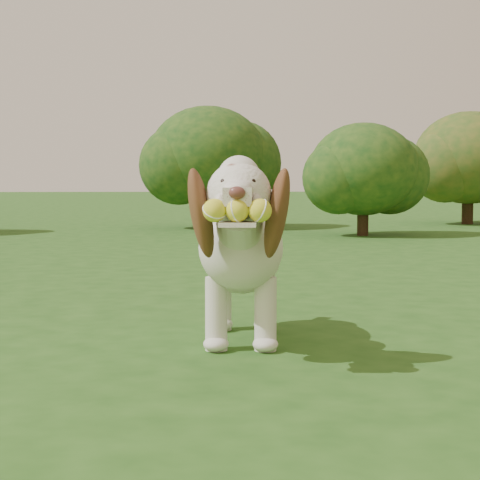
{
  "coord_description": "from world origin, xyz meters",
  "views": [
    {
      "loc": [
        -0.83,
        -3.64,
        0.75
      ],
      "look_at": [
        -0.59,
        -0.34,
        0.49
      ],
      "focal_mm": 60.0,
      "sensor_mm": 36.0,
      "label": 1
    }
  ],
  "objects": [
    {
      "name": "shrub_d",
      "position": [
        3.81,
        9.06,
        1.07
      ],
      "size": [
        1.76,
        1.76,
        1.82
      ],
      "color": "#382314",
      "rests_on": "ground"
    },
    {
      "name": "shrub_b",
      "position": [
        -0.44,
        8.36,
        1.07
      ],
      "size": [
        1.76,
        1.76,
        1.82
      ],
      "color": "#382314",
      "rests_on": "ground"
    },
    {
      "name": "ground",
      "position": [
        0.0,
        0.0,
        0.0
      ],
      "size": [
        80.0,
        80.0,
        0.0
      ],
      "primitive_type": "plane",
      "color": "#204A15",
      "rests_on": "ground"
    },
    {
      "name": "dog",
      "position": [
        -0.57,
        -0.08,
        0.45
      ],
      "size": [
        0.5,
        1.29,
        0.84
      ],
      "rotation": [
        0.0,
        0.0,
        -0.1
      ],
      "color": "silver",
      "rests_on": "ground"
    },
    {
      "name": "shrub_c",
      "position": [
        1.52,
        6.61,
        0.86
      ],
      "size": [
        1.41,
        1.41,
        1.46
      ],
      "color": "#382314",
      "rests_on": "ground"
    }
  ]
}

